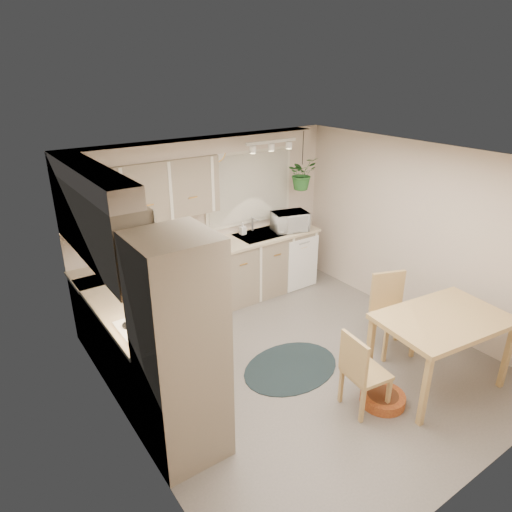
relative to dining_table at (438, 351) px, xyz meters
name	(u,v)px	position (x,y,z in m)	size (l,w,h in m)	color
floor	(300,364)	(-0.99, 1.11, -0.42)	(4.20, 4.20, 0.00)	slate
ceiling	(309,161)	(-0.99, 1.11, 1.98)	(4.20, 4.20, 0.00)	white
wall_back	(208,221)	(-0.99, 3.21, 0.78)	(4.00, 0.04, 2.40)	beige
wall_front	(490,371)	(-0.99, -0.99, 0.78)	(4.00, 0.04, 2.40)	beige
wall_left	(125,329)	(-2.99, 1.11, 0.78)	(0.04, 4.20, 2.40)	beige
wall_right	(420,235)	(1.01, 1.11, 0.78)	(0.04, 4.20, 2.40)	beige
base_cab_left	(130,344)	(-2.69, 1.99, 0.03)	(0.60, 1.85, 0.90)	gray
base_cab_back	(208,280)	(-1.19, 2.91, 0.03)	(3.60, 0.60, 0.90)	gray
counter_left	(127,306)	(-2.68, 1.99, 0.50)	(0.64, 1.89, 0.04)	beige
counter_back	(207,249)	(-1.19, 2.90, 0.50)	(3.64, 0.64, 0.04)	beige
oven_stack	(180,352)	(-2.67, 0.74, 0.63)	(0.65, 0.65, 2.10)	gray
wall_oven_face	(213,340)	(-2.35, 0.74, 0.63)	(0.02, 0.56, 0.58)	white
upper_cab_left	(99,224)	(-2.82, 2.11, 1.40)	(0.35, 2.00, 0.75)	gray
upper_cab_back	(142,192)	(-1.99, 3.04, 1.40)	(2.00, 0.35, 0.75)	gray
soffit_left	(89,177)	(-2.84, 2.11, 1.88)	(0.30, 2.00, 0.20)	beige
soffit_back	(197,146)	(-1.19, 3.06, 1.88)	(3.60, 0.30, 0.20)	beige
cooktop	(149,328)	(-2.67, 1.41, 0.52)	(0.52, 0.58, 0.02)	white
range_hood	(142,286)	(-2.69, 1.41, 0.98)	(0.40, 0.60, 0.14)	white
window_blinds	(250,188)	(-0.29, 3.18, 1.18)	(1.40, 0.02, 1.00)	silver
window_frame	(249,187)	(-0.29, 3.19, 1.18)	(1.50, 0.02, 1.10)	silver
sink	(260,237)	(-0.29, 2.91, 0.48)	(0.70, 0.48, 0.10)	#9B9DA2
dishwasher_front	(303,264)	(0.31, 2.60, 0.00)	(0.58, 0.01, 0.83)	white
track_light_bar	(271,142)	(-0.29, 2.66, 1.91)	(0.80, 0.04, 0.04)	white
wall_clock	(216,152)	(-0.84, 3.18, 1.76)	(0.30, 0.30, 0.03)	gold
dining_table	(438,351)	(0.00, 0.00, 0.00)	(1.34, 0.89, 0.84)	tan
chair_left	(367,371)	(-0.91, 0.19, 0.02)	(0.41, 0.41, 0.88)	tan
chair_back	(394,316)	(0.11, 0.70, 0.07)	(0.46, 0.46, 0.97)	tan
braided_rug	(291,367)	(-1.12, 1.12, -0.42)	(1.20, 0.90, 0.01)	black
pet_bed	(382,399)	(-0.71, 0.10, -0.37)	(0.47, 0.47, 0.11)	#C16B26
microwave	(290,219)	(0.19, 2.81, 0.69)	(0.52, 0.29, 0.35)	white
soap_bottle	(243,232)	(-0.50, 3.06, 0.56)	(0.09, 0.19, 0.09)	white
hanging_plant	(302,177)	(0.39, 2.81, 1.31)	(0.43, 0.48, 0.37)	#265D25
coffee_maker	(138,254)	(-2.17, 2.91, 0.66)	(0.16, 0.20, 0.29)	black
toaster	(173,249)	(-1.69, 2.93, 0.61)	(0.30, 0.17, 0.18)	#9B9DA2
knife_block	(182,244)	(-1.54, 2.96, 0.63)	(0.10, 0.10, 0.23)	tan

